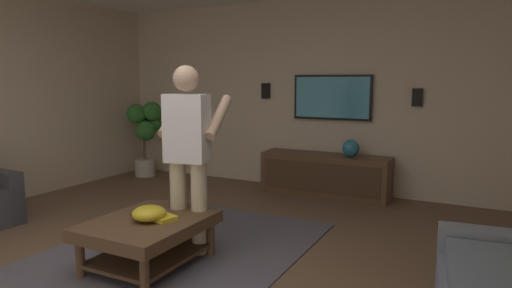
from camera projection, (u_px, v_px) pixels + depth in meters
wall_back_tv at (308, 95)px, 6.14m from camera, size 0.10×6.28×2.64m
area_rug at (166, 257)px, 3.77m from camera, size 2.98×2.07×0.01m
coffee_table at (149, 231)px, 3.55m from camera, size 1.00×0.80×0.40m
media_console at (325, 175)px, 5.83m from camera, size 0.45×1.70×0.55m
tv at (332, 97)px, 5.89m from camera, size 0.05×1.07×0.60m
person_standing at (188, 149)px, 3.76m from camera, size 0.60×0.61×1.64m
potted_plant_tall at (147, 127)px, 6.95m from camera, size 0.64×0.50×1.19m
bowl at (149, 213)px, 3.49m from camera, size 0.27×0.27×0.12m
remote_white at (155, 212)px, 3.69m from camera, size 0.13×0.15×0.02m
remote_black at (138, 216)px, 3.58m from camera, size 0.09×0.16×0.02m
book at (162, 218)px, 3.52m from camera, size 0.21×0.26×0.04m
vase_round at (351, 148)px, 5.60m from camera, size 0.22×0.22×0.22m
wall_speaker_left at (417, 97)px, 5.41m from camera, size 0.06×0.12×0.22m
wall_speaker_right at (266, 91)px, 6.35m from camera, size 0.06×0.12×0.22m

